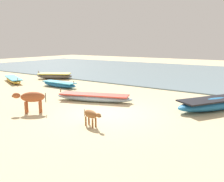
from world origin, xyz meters
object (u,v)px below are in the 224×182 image
object	(u,v)px
fishing_boat_0	(55,76)
fishing_boat_2	(13,80)
fishing_boat_1	(94,97)
fishing_boat_4	(215,103)
fishing_boat_6	(59,84)
calf_near_brown	(91,115)
cow_adult_rust	(32,98)

from	to	relation	value
fishing_boat_0	fishing_boat_2	bearing A→B (deg)	36.73
fishing_boat_1	fishing_boat_4	size ratio (longest dim) A/B	1.01
fishing_boat_0	fishing_boat_6	bearing A→B (deg)	112.75
calf_near_brown	fishing_boat_2	bearing A→B (deg)	170.55
fishing_boat_2	cow_adult_rust	bearing A→B (deg)	-5.64
fishing_boat_4	cow_adult_rust	xyz separation A→B (m)	(-7.12, -5.46, 0.42)
fishing_boat_0	calf_near_brown	bearing A→B (deg)	114.26
cow_adult_rust	fishing_boat_6	bearing A→B (deg)	-94.31
fishing_boat_4	fishing_boat_0	bearing A→B (deg)	112.06
fishing_boat_1	cow_adult_rust	xyz separation A→B (m)	(-1.06, -3.39, 0.49)
fishing_boat_2	cow_adult_rust	xyz separation A→B (m)	(8.75, -4.86, 0.50)
fishing_boat_1	calf_near_brown	world-z (taller)	calf_near_brown
calf_near_brown	cow_adult_rust	bearing A→B (deg)	-166.86
fishing_boat_0	fishing_boat_1	distance (m)	9.60
fishing_boat_4	calf_near_brown	bearing A→B (deg)	178.79
fishing_boat_6	fishing_boat_4	bearing A→B (deg)	-0.24
fishing_boat_4	calf_near_brown	xyz separation A→B (m)	(-3.60, -5.38, 0.17)
fishing_boat_0	fishing_boat_4	xyz separation A→B (m)	(14.41, -2.67, 0.03)
fishing_boat_2	fishing_boat_4	xyz separation A→B (m)	(15.87, 0.60, 0.09)
calf_near_brown	fishing_boat_1	bearing A→B (deg)	138.54
fishing_boat_1	cow_adult_rust	world-z (taller)	cow_adult_rust
fishing_boat_2	fishing_boat_6	size ratio (longest dim) A/B	1.28
fishing_boat_6	cow_adult_rust	bearing A→B (deg)	-55.02
fishing_boat_2	cow_adult_rust	size ratio (longest dim) A/B	3.03
fishing_boat_2	calf_near_brown	xyz separation A→B (m)	(12.28, -4.78, 0.25)
calf_near_brown	fishing_boat_0	bearing A→B (deg)	155.15
fishing_boat_0	fishing_boat_2	distance (m)	3.59
fishing_boat_1	fishing_boat_6	distance (m)	5.33
fishing_boat_0	fishing_boat_2	size ratio (longest dim) A/B	0.82
fishing_boat_0	cow_adult_rust	distance (m)	10.92
fishing_boat_6	calf_near_brown	bearing A→B (deg)	-36.31
fishing_boat_0	calf_near_brown	size ratio (longest dim) A/B	3.32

